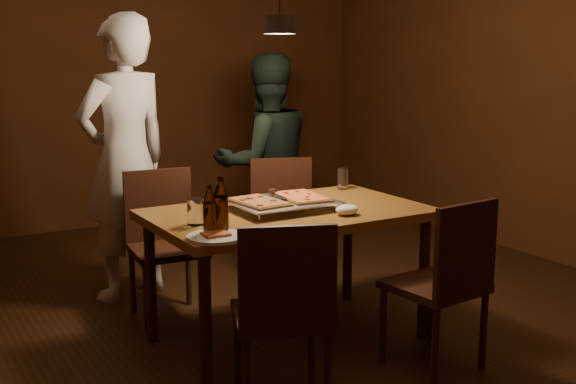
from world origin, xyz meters
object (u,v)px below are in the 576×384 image
chair_near_left (284,300)px  diner_dark (266,164)px  beer_bottle_b (221,205)px  diner_white (125,159)px  dining_table (288,223)px  pizza_tray (282,205)px  chair_far_left (163,230)px  chair_near_right (448,270)px  plate_slice (216,237)px  pendant_lamp (279,23)px  beer_bottle_a (210,210)px  chair_far_right (284,213)px

chair_near_left → diner_dark: size_ratio=0.34×
beer_bottle_b → diner_white: size_ratio=0.15×
dining_table → beer_bottle_b: 0.64m
pizza_tray → chair_far_left: bearing=118.7°
chair_near_right → plate_slice: size_ratio=1.78×
pendant_lamp → chair_near_right: bearing=-67.9°
pizza_tray → beer_bottle_a: bearing=-154.0°
pizza_tray → diner_white: 1.25m
diner_white → diner_dark: size_ratio=1.16×
pizza_tray → beer_bottle_b: 0.62m
plate_slice → dining_table: bearing=31.0°
chair_near_right → pendant_lamp: bearing=106.4°
beer_bottle_a → diner_white: size_ratio=0.13×
chair_near_right → beer_bottle_b: (-1.00, 0.49, 0.35)m
dining_table → plate_slice: (-0.60, -0.36, 0.08)m
chair_far_left → pendant_lamp: bearing=140.8°
chair_far_left → chair_far_right: 0.87m
dining_table → plate_slice: 0.71m
chair_near_right → beer_bottle_b: bearing=148.0°
pendant_lamp → chair_far_left: bearing=134.9°
beer_bottle_b → diner_dark: 1.87m
chair_far_right → diner_white: bearing=-2.5°
dining_table → chair_near_left: 0.87m
dining_table → chair_near_left: size_ratio=2.76×
diner_dark → pendant_lamp: (-0.48, -1.03, 0.96)m
chair_far_right → beer_bottle_b: size_ratio=1.98×
chair_far_left → chair_near_right: size_ratio=1.00×
chair_far_right → beer_bottle_b: beer_bottle_b is taller
dining_table → chair_far_right: (0.42, 0.76, -0.14)m
beer_bottle_a → pendant_lamp: 1.22m
chair_near_left → pendant_lamp: pendant_lamp is taller
chair_far_right → plate_slice: 1.54m
chair_near_right → pizza_tray: bearing=115.3°
chair_near_left → pendant_lamp: size_ratio=0.49×
pizza_tray → chair_near_left: bearing=-122.7°
dining_table → pizza_tray: 0.11m
beer_bottle_b → diner_white: 1.45m
pendant_lamp → beer_bottle_a: bearing=-143.4°
diner_dark → beer_bottle_b: bearing=61.9°
chair_near_left → plate_slice: (-0.15, 0.37, 0.22)m
chair_far_left → chair_near_left: 1.46m
beer_bottle_b → plate_slice: size_ratio=1.01×
chair_near_left → diner_dark: (1.00, 1.97, 0.26)m
diner_white → pendant_lamp: (0.60, -0.96, 0.84)m
chair_far_right → chair_near_left: (-0.87, -1.49, 0.00)m
beer_bottle_a → pendant_lamp: size_ratio=0.22×
dining_table → beer_bottle_a: bearing=-154.5°
beer_bottle_b → pendant_lamp: size_ratio=0.25×
dining_table → chair_near_right: (0.47, -0.77, -0.14)m
pizza_tray → beer_bottle_a: 0.67m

